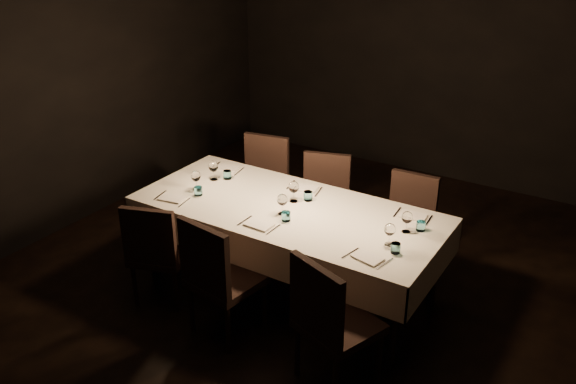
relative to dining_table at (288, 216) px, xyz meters
The scene contains 14 objects.
room 0.81m from the dining_table, ahead, with size 5.01×6.01×3.01m.
dining_table is the anchor object (origin of this frame).
chair_near_left 1.09m from the dining_table, 136.63° to the right, with size 0.55×0.55×0.90m.
place_setting_near_left 0.88m from the dining_table, 165.58° to the right, with size 0.32×0.40×0.17m.
chair_near_center 0.83m from the dining_table, 96.64° to the right, with size 0.53×0.53×0.99m.
place_setting_near_center 0.26m from the dining_table, 83.08° to the right, with size 0.31×0.40×0.17m.
chair_near_right 1.21m from the dining_table, 45.09° to the right, with size 0.61×0.61×0.99m.
place_setting_near_right 0.97m from the dining_table, 13.09° to the right, with size 0.32×0.39×0.17m.
chair_far_left 1.11m from the dining_table, 135.29° to the left, with size 0.53×0.53×0.96m.
place_setting_far_left 0.88m from the dining_table, 165.58° to the left, with size 0.33×0.40×0.18m.
chair_far_center 0.81m from the dining_table, 96.51° to the left, with size 0.55×0.55×0.91m.
place_setting_far_center 0.26m from the dining_table, 93.81° to the left, with size 0.34×0.40×0.18m.
chair_far_right 1.12m from the dining_table, 49.16° to the left, with size 0.44×0.44×0.88m.
place_setting_far_right 1.00m from the dining_table, 12.64° to the left, with size 0.31×0.40×0.17m.
Camera 1 is at (2.32, -3.73, 2.97)m, focal length 38.00 mm.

